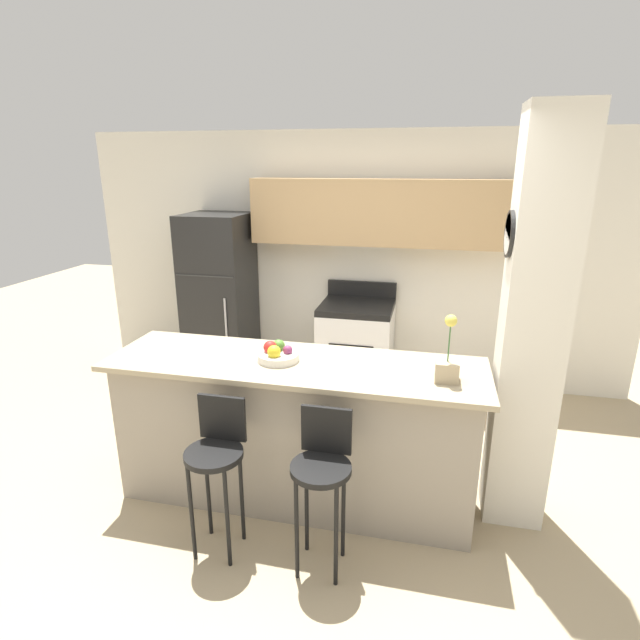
# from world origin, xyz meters

# --- Properties ---
(ground_plane) EXTENTS (14.00, 14.00, 0.00)m
(ground_plane) POSITION_xyz_m (0.00, 0.00, 0.00)
(ground_plane) COLOR tan
(wall_back) EXTENTS (5.60, 0.38, 2.55)m
(wall_back) POSITION_xyz_m (0.13, 2.11, 1.47)
(wall_back) COLOR silver
(wall_back) RESTS_ON ground_plane
(pillar_right) EXTENTS (0.38, 0.32, 2.55)m
(pillar_right) POSITION_xyz_m (1.44, 0.15, 1.28)
(pillar_right) COLOR silver
(pillar_right) RESTS_ON ground_plane
(counter_bar) EXTENTS (2.46, 0.72, 1.01)m
(counter_bar) POSITION_xyz_m (0.00, 0.00, 0.51)
(counter_bar) COLOR gray
(counter_bar) RESTS_ON ground_plane
(refrigerator) EXTENTS (0.63, 0.68, 1.75)m
(refrigerator) POSITION_xyz_m (-1.31, 1.80, 0.88)
(refrigerator) COLOR black
(refrigerator) RESTS_ON ground_plane
(stove_range) EXTENTS (0.71, 0.67, 1.07)m
(stove_range) POSITION_xyz_m (0.13, 1.81, 0.46)
(stove_range) COLOR white
(stove_range) RESTS_ON ground_plane
(bar_stool_left) EXTENTS (0.34, 0.34, 0.95)m
(bar_stool_left) POSITION_xyz_m (-0.31, -0.56, 0.63)
(bar_stool_left) COLOR black
(bar_stool_left) RESTS_ON ground_plane
(bar_stool_right) EXTENTS (0.34, 0.34, 0.95)m
(bar_stool_right) POSITION_xyz_m (0.31, -0.56, 0.63)
(bar_stool_right) COLOR black
(bar_stool_right) RESTS_ON ground_plane
(orchid_vase) EXTENTS (0.14, 0.14, 0.40)m
(orchid_vase) POSITION_xyz_m (0.95, -0.08, 1.11)
(orchid_vase) COLOR tan
(orchid_vase) RESTS_ON counter_bar
(fruit_bowl) EXTENTS (0.27, 0.27, 0.12)m
(fruit_bowl) POSITION_xyz_m (-0.11, 0.01, 1.06)
(fruit_bowl) COLOR silver
(fruit_bowl) RESTS_ON counter_bar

